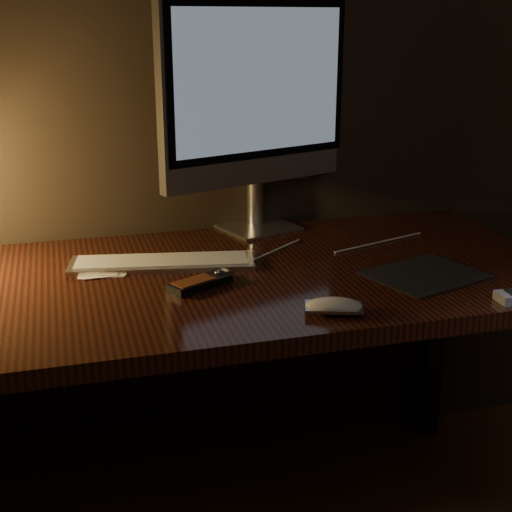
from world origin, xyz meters
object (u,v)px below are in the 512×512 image
object	(u,v)px
desk	(222,313)
media_remote	(200,283)
mouse	(334,308)
monitor	(259,97)
keyboard	(162,262)

from	to	relation	value
desk	media_remote	xyz separation A→B (m)	(-0.08, -0.14, 0.14)
mouse	monitor	bearing A→B (deg)	107.03
monitor	media_remote	size ratio (longest dim) A/B	3.97
mouse	media_remote	bearing A→B (deg)	155.47
media_remote	desk	bearing A→B (deg)	33.30
desk	monitor	size ratio (longest dim) A/B	2.58
mouse	media_remote	world-z (taller)	media_remote
keyboard	media_remote	size ratio (longest dim) A/B	2.82
desk	mouse	size ratio (longest dim) A/B	13.84
monitor	mouse	world-z (taller)	monitor
desk	mouse	xyz separation A→B (m)	(0.15, -0.36, 0.14)
desk	media_remote	bearing A→B (deg)	-119.86
desk	monitor	world-z (taller)	monitor
keyboard	desk	bearing A→B (deg)	0.09
keyboard	mouse	size ratio (longest dim) A/B	3.81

